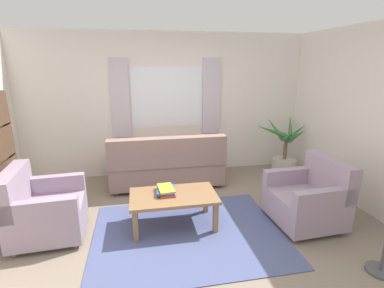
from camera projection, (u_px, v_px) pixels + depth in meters
The scene contains 10 objects.
ground_plane at pixel (188, 234), 3.59m from camera, with size 6.24×6.24×0.00m, color gray.
wall_back at pixel (167, 105), 5.37m from camera, with size 5.32×0.12×2.60m, color silver.
window_with_curtains at pixel (167, 97), 5.25m from camera, with size 1.98×0.07×1.40m.
area_rug at pixel (188, 234), 3.58m from camera, with size 2.32×1.80×0.01m, color #4C5684.
couch at pixel (167, 165), 4.93m from camera, with size 1.90×0.82×0.92m.
armchair_left at pixel (42, 210), 3.46m from camera, with size 0.87×0.89×0.88m.
armchair_right at pixel (309, 198), 3.75m from camera, with size 0.86×0.88×0.88m.
coffee_table at pixel (173, 199), 3.68m from camera, with size 1.10×0.64×0.44m.
book_stack_on_table at pixel (166, 190), 3.70m from camera, with size 0.26×0.33×0.08m.
potted_plant at pixel (284, 153), 5.45m from camera, with size 1.10×1.01×1.09m.
Camera 1 is at (-0.55, -3.10, 2.06)m, focal length 26.89 mm.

